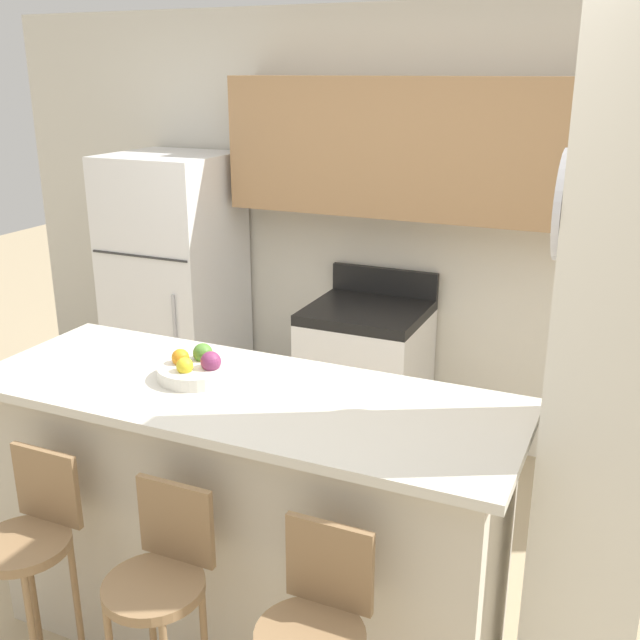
# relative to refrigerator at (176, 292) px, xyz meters

# --- Properties ---
(ground_plane) EXTENTS (14.00, 14.00, 0.00)m
(ground_plane) POSITION_rel_refrigerator_xyz_m (1.41, -1.63, -0.86)
(ground_plane) COLOR tan
(wall_back) EXTENTS (5.60, 0.38, 2.55)m
(wall_back) POSITION_rel_refrigerator_xyz_m (1.54, 0.32, 0.64)
(wall_back) COLOR silver
(wall_back) RESTS_ON ground_plane
(pillar_right) EXTENTS (0.38, 0.33, 2.55)m
(pillar_right) POSITION_rel_refrigerator_xyz_m (2.64, -1.46, 0.42)
(pillar_right) COLOR silver
(pillar_right) RESTS_ON ground_plane
(counter_bar) EXTENTS (2.04, 0.75, 1.09)m
(counter_bar) POSITION_rel_refrigerator_xyz_m (1.41, -1.63, -0.31)
(counter_bar) COLOR beige
(counter_bar) RESTS_ON ground_plane
(refrigerator) EXTENTS (0.70, 0.71, 1.72)m
(refrigerator) POSITION_rel_refrigerator_xyz_m (0.00, 0.00, 0.00)
(refrigerator) COLOR white
(refrigerator) RESTS_ON ground_plane
(stove_range) EXTENTS (0.66, 0.64, 1.07)m
(stove_range) POSITION_rel_refrigerator_xyz_m (1.27, 0.04, -0.40)
(stove_range) COLOR white
(stove_range) RESTS_ON ground_plane
(bar_stool_left) EXTENTS (0.32, 0.32, 0.95)m
(bar_stool_left) POSITION_rel_refrigerator_xyz_m (0.87, -2.17, -0.23)
(bar_stool_left) COLOR olive
(bar_stool_left) RESTS_ON ground_plane
(bar_stool_mid) EXTENTS (0.32, 0.32, 0.95)m
(bar_stool_mid) POSITION_rel_refrigerator_xyz_m (1.41, -2.17, -0.23)
(bar_stool_mid) COLOR olive
(bar_stool_mid) RESTS_ON ground_plane
(bar_stool_right) EXTENTS (0.32, 0.32, 0.95)m
(bar_stool_right) POSITION_rel_refrigerator_xyz_m (1.95, -2.17, -0.23)
(bar_stool_right) COLOR olive
(bar_stool_right) RESTS_ON ground_plane
(fruit_bowl) EXTENTS (0.29, 0.29, 0.11)m
(fruit_bowl) POSITION_rel_refrigerator_xyz_m (1.20, -1.59, 0.27)
(fruit_bowl) COLOR silver
(fruit_bowl) RESTS_ON counter_bar
(trash_bin) EXTENTS (0.28, 0.28, 0.38)m
(trash_bin) POSITION_rel_refrigerator_xyz_m (0.57, -0.24, -0.67)
(trash_bin) COLOR #59595B
(trash_bin) RESTS_ON ground_plane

